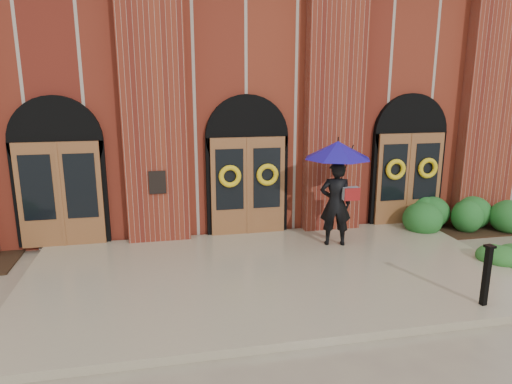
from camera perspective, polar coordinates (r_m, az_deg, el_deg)
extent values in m
plane|color=gray|center=(9.55, 2.15, -11.04)|extent=(90.00, 90.00, 0.00)
cube|color=tan|center=(9.65, 1.94, -10.28)|extent=(10.00, 5.30, 0.15)
cube|color=maroon|center=(17.46, -4.94, 11.90)|extent=(16.00, 12.00, 7.00)
cube|color=black|center=(11.14, -12.21, 1.19)|extent=(0.40, 0.05, 0.55)
cube|color=maroon|center=(11.16, -12.69, 10.78)|extent=(1.50, 0.45, 7.00)
cube|color=maroon|center=(11.99, 9.77, 11.08)|extent=(1.50, 0.45, 7.00)
cube|color=maroon|center=(14.26, 27.13, 10.17)|extent=(1.50, 0.45, 7.00)
cube|color=brown|center=(11.67, -23.25, -0.32)|extent=(1.90, 0.10, 2.50)
cylinder|color=black|center=(11.60, -23.69, 5.85)|extent=(2.10, 0.22, 2.10)
cube|color=brown|center=(11.62, -1.00, 0.74)|extent=(1.90, 0.10, 2.50)
cylinder|color=black|center=(11.55, -1.16, 6.95)|extent=(2.10, 0.22, 2.10)
cube|color=brown|center=(13.21, 18.55, 1.58)|extent=(1.90, 0.10, 2.50)
cylinder|color=black|center=(13.14, 18.65, 7.04)|extent=(2.10, 0.22, 2.10)
torus|color=yellow|center=(11.37, -3.27, 1.97)|extent=(0.57, 0.13, 0.57)
torus|color=yellow|center=(11.54, 1.45, 2.17)|extent=(0.57, 0.13, 0.57)
torus|color=yellow|center=(12.82, 17.06, 2.71)|extent=(0.57, 0.13, 0.57)
torus|color=yellow|center=(13.30, 20.70, 2.81)|extent=(0.57, 0.13, 0.57)
imported|color=black|center=(11.01, 9.90, -1.42)|extent=(0.84, 0.65, 2.04)
cone|color=#1C1394|center=(10.75, 10.18, 5.20)|extent=(1.91, 1.91, 0.41)
cylinder|color=black|center=(10.81, 10.40, 2.34)|extent=(0.02, 0.02, 0.67)
cube|color=#9DA0A2|center=(10.91, 11.73, -0.17)|extent=(0.42, 0.28, 0.30)
cube|color=maroon|center=(10.81, 11.96, -0.30)|extent=(0.38, 0.12, 0.30)
cube|color=black|center=(9.00, 26.83, -9.41)|extent=(0.11, 0.11, 1.07)
cube|color=black|center=(8.82, 27.21, -6.08)|extent=(0.17, 0.17, 0.04)
ellipsoid|color=#1F5A21|center=(13.81, 24.53, -2.65)|extent=(3.26, 1.30, 0.84)
ellipsoid|color=#255E22|center=(11.71, 27.35, -6.69)|extent=(1.29, 1.11, 0.46)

